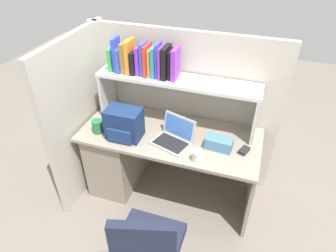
# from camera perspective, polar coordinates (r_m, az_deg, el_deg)

# --- Properties ---
(ground_plane) EXTENTS (8.00, 8.00, 0.00)m
(ground_plane) POSITION_cam_1_polar(r_m,az_deg,el_deg) (3.17, 0.29, -12.12)
(ground_plane) COLOR slate
(desk) EXTENTS (1.60, 0.70, 0.73)m
(desk) POSITION_cam_1_polar(r_m,az_deg,el_deg) (2.99, -6.81, -5.06)
(desk) COLOR gray
(desk) RESTS_ON ground_plane
(cubicle_partition_rear) EXTENTS (1.84, 0.05, 1.55)m
(cubicle_partition_rear) POSITION_cam_1_polar(r_m,az_deg,el_deg) (2.95, 2.65, 3.42)
(cubicle_partition_rear) COLOR #BCB5A8
(cubicle_partition_rear) RESTS_ON ground_plane
(cubicle_partition_left) EXTENTS (0.05, 1.06, 1.55)m
(cubicle_partition_left) POSITION_cam_1_polar(r_m,az_deg,el_deg) (2.94, -15.93, 1.85)
(cubicle_partition_left) COLOR #BCB5A8
(cubicle_partition_left) RESTS_ON ground_plane
(overhead_hutch) EXTENTS (1.44, 0.28, 0.45)m
(overhead_hutch) POSITION_cam_1_polar(r_m,az_deg,el_deg) (2.64, 1.73, 7.10)
(overhead_hutch) COLOR beige
(overhead_hutch) RESTS_ON desk
(reference_books_on_shelf) EXTENTS (0.62, 0.18, 0.30)m
(reference_books_on_shelf) POSITION_cam_1_polar(r_m,az_deg,el_deg) (2.64, -4.66, 12.43)
(reference_books_on_shelf) COLOR green
(reference_books_on_shelf) RESTS_ON overhead_hutch
(laptop) EXTENTS (0.37, 0.33, 0.22)m
(laptop) POSITION_cam_1_polar(r_m,az_deg,el_deg) (2.55, 1.18, -2.13)
(laptop) COLOR #B7BABF
(laptop) RESTS_ON desk
(backpack) EXTENTS (0.30, 0.23, 0.27)m
(backpack) POSITION_cam_1_polar(r_m,az_deg,el_deg) (2.59, -8.40, 0.36)
(backpack) COLOR navy
(backpack) RESTS_ON desk
(computer_mouse) EXTENTS (0.09, 0.12, 0.03)m
(computer_mouse) POSITION_cam_1_polar(r_m,az_deg,el_deg) (2.55, 14.29, -4.54)
(computer_mouse) COLOR #262628
(computer_mouse) RESTS_ON desk
(paper_cup) EXTENTS (0.08, 0.08, 0.10)m
(paper_cup) POSITION_cam_1_polar(r_m,az_deg,el_deg) (2.38, 5.56, -5.75)
(paper_cup) COLOR white
(paper_cup) RESTS_ON desk
(tissue_box) EXTENTS (0.23, 0.14, 0.10)m
(tissue_box) POSITION_cam_1_polar(r_m,az_deg,el_deg) (2.52, 9.71, -3.27)
(tissue_box) COLOR teal
(tissue_box) RESTS_ON desk
(snack_canister) EXTENTS (0.10, 0.10, 0.12)m
(snack_canister) POSITION_cam_1_polar(r_m,az_deg,el_deg) (2.74, -13.28, -0.07)
(snack_canister) COLOR #26723F
(snack_canister) RESTS_ON desk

